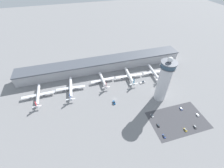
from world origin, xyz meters
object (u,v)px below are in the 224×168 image
object	(u,v)px
airplane_gate_echo	(154,72)
airplane_gate_charlie	(103,80)
airplane_gate_bravo	(71,88)
car_white_wagon	(181,109)
airplane_gate_delta	(129,76)
car_blue_compact	(152,116)
control_tower	(164,80)
car_silver_sedan	(185,130)
car_green_van	(195,127)
car_navy_sedan	(158,125)
car_maroon_suv	(198,115)
airplane_gate_alpha	(38,95)
service_truck_fuel	(143,82)
service_truck_catering	(114,103)
car_grey_coupe	(164,136)

from	to	relation	value
airplane_gate_echo	airplane_gate_charlie	bearing A→B (deg)	177.81
airplane_gate_bravo	car_white_wagon	distance (m)	145.06
airplane_gate_delta	car_blue_compact	xyz separation A→B (m)	(0.94, -72.83, -3.80)
control_tower	car_silver_sedan	xyz separation A→B (m)	(3.62, -50.74, -29.09)
airplane_gate_echo	car_green_van	world-z (taller)	airplane_gate_echo
airplane_gate_charlie	car_navy_sedan	size ratio (longest dim) A/B	7.59
airplane_gate_charlie	car_green_van	distance (m)	128.62
airplane_gate_bravo	car_maroon_suv	size ratio (longest dim) A/B	10.89
car_silver_sedan	car_navy_sedan	xyz separation A→B (m)	(-25.43, 12.99, -0.07)
airplane_gate_bravo	car_green_van	distance (m)	158.75
airplane_gate_alpha	car_white_wagon	size ratio (longest dim) A/B	9.91
service_truck_fuel	control_tower	bearing A→B (deg)	-76.30
service_truck_catering	car_white_wagon	distance (m)	82.39
car_silver_sedan	car_grey_coupe	bearing A→B (deg)	-179.46
control_tower	airplane_gate_charlie	distance (m)	85.19
airplane_gate_delta	car_navy_sedan	xyz separation A→B (m)	(1.50, -86.53, -3.86)
service_truck_fuel	car_navy_sedan	world-z (taller)	service_truck_fuel
car_silver_sedan	car_green_van	size ratio (longest dim) A/B	0.90
car_white_wagon	car_maroon_suv	xyz separation A→B (m)	(12.89, -13.36, 0.02)
service_truck_fuel	car_white_wagon	size ratio (longest dim) A/B	2.05
airplane_gate_echo	service_truck_catering	world-z (taller)	airplane_gate_echo
car_silver_sedan	car_navy_sedan	size ratio (longest dim) A/B	0.87
airplane_gate_alpha	service_truck_catering	bearing A→B (deg)	-21.76
airplane_gate_alpha	car_silver_sedan	distance (m)	182.20
airplane_gate_charlie	service_truck_catering	bearing A→B (deg)	-84.25
airplane_gate_alpha	car_white_wagon	xyz separation A→B (m)	(168.53, -68.67, -3.64)
airplane_gate_delta	car_grey_coupe	bearing A→B (deg)	-89.41
airplane_gate_bravo	airplane_gate_charlie	xyz separation A→B (m)	(46.28, 4.37, 0.13)
airplane_gate_echo	car_green_van	xyz separation A→B (m)	(-0.31, -97.80, -3.75)
airplane_gate_charlie	car_silver_sedan	world-z (taller)	airplane_gate_charlie
airplane_gate_delta	car_maroon_suv	distance (m)	101.60
airplane_gate_delta	service_truck_fuel	xyz separation A→B (m)	(15.25, -15.67, -3.49)
airplane_gate_delta	car_silver_sedan	xyz separation A→B (m)	(26.94, -99.51, -3.79)
airplane_gate_echo	car_white_wagon	distance (m)	72.02
service_truck_catering	car_white_wagon	world-z (taller)	service_truck_catering
service_truck_catering	car_navy_sedan	world-z (taller)	service_truck_catering
car_white_wagon	airplane_gate_charlie	bearing A→B (deg)	136.99
airplane_gate_charlie	service_truck_fuel	distance (m)	58.41
car_navy_sedan	car_green_van	size ratio (longest dim) A/B	1.04
car_white_wagon	airplane_gate_delta	bearing A→B (deg)	118.56
airplane_gate_bravo	airplane_gate_delta	bearing A→B (deg)	1.81
service_truck_fuel	service_truck_catering	bearing A→B (deg)	-153.20
car_silver_sedan	car_blue_compact	world-z (taller)	car_silver_sedan
car_grey_coupe	car_navy_sedan	xyz separation A→B (m)	(0.48, 13.23, 0.00)
control_tower	car_maroon_suv	distance (m)	56.18
service_truck_fuel	airplane_gate_echo	bearing A→B (deg)	30.34
car_silver_sedan	car_grey_coupe	xyz separation A→B (m)	(-25.91, -0.24, -0.07)
airplane_gate_bravo	car_navy_sedan	distance (m)	121.73
airplane_gate_charlie	car_green_van	bearing A→B (deg)	-51.68
airplane_gate_delta	car_white_wagon	distance (m)	83.60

